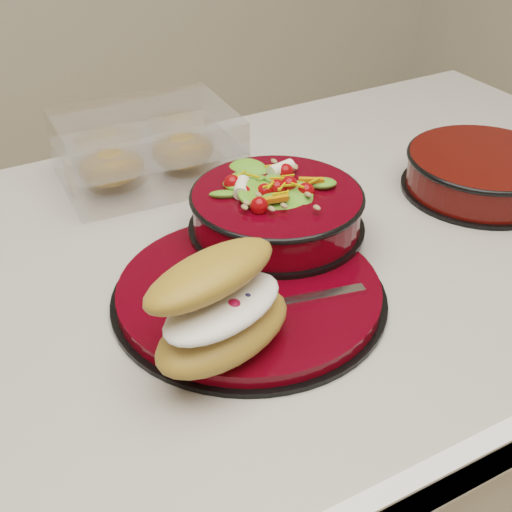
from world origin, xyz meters
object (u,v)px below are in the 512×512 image
salad_bowl (277,205)px  island_counter (275,480)px  dinner_plate (250,293)px  pastry_box (147,149)px  fork (281,303)px  extra_bowl (483,171)px  croissant (220,307)px

salad_bowl → island_counter: bearing=-39.1°
dinner_plate → pastry_box: bearing=87.4°
dinner_plate → salad_bowl: 0.13m
salad_bowl → fork: (-0.07, -0.13, -0.03)m
fork → extra_bowl: 0.40m
fork → extra_bowl: (0.39, 0.11, 0.01)m
pastry_box → salad_bowl: bearing=-69.7°
island_counter → extra_bowl: 0.57m
dinner_plate → fork: fork is taller
croissant → fork: bearing=-1.1°
dinner_plate → fork: (0.01, -0.05, 0.01)m
fork → pastry_box: bearing=12.1°
island_counter → salad_bowl: (-0.00, 0.00, 0.50)m
pastry_box → extra_bowl: size_ratio=1.16×
croissant → dinner_plate: bearing=27.0°
salad_bowl → extra_bowl: 0.32m
island_counter → extra_bowl: bearing=-3.6°
dinner_plate → salad_bowl: size_ratio=1.41×
dinner_plate → salad_bowl: bearing=45.6°
croissant → extra_bowl: (0.47, 0.13, -0.04)m
salad_bowl → extra_bowl: bearing=-4.1°
extra_bowl → pastry_box: bearing=145.8°
fork → extra_bowl: bearing=-61.8°
pastry_box → fork: bearing=-86.4°
croissant → pastry_box: bearing=60.0°
dinner_plate → croissant: croissant is taller
extra_bowl → fork: bearing=-164.3°
croissant → island_counter: bearing=26.2°
island_counter → fork: bearing=-120.6°
island_counter → fork: size_ratio=7.18×
dinner_plate → extra_bowl: (0.40, 0.06, 0.02)m
dinner_plate → croissant: 0.11m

